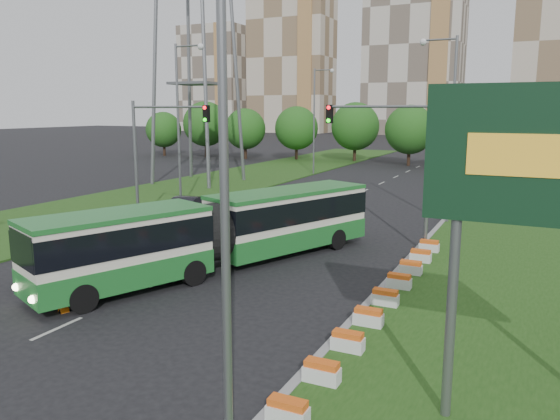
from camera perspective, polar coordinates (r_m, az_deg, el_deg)
The scene contains 17 objects.
ground at distance 23.23m, azimuth -5.99°, elevation -8.30°, with size 360.00×360.00×0.00m, color black.
median_kerb at distance 28.24m, azimuth 13.39°, elevation -4.94°, with size 0.30×60.00×0.18m, color gray.
left_verge at distance 53.30m, azimuth -8.44°, elevation 2.36°, with size 12.00×110.00×0.10m, color #1E4614.
lane_markings at distance 42.02m, azimuth 4.84°, elevation 0.21°, with size 0.20×100.00×0.01m, color #ACADA6, non-canonical shape.
flower_planters at distance 21.28m, azimuth 10.93°, elevation -8.93°, with size 1.10×18.10×0.60m, color silver, non-canonical shape.
traffic_mast_median at distance 29.57m, azimuth 12.24°, elevation 6.16°, with size 5.76×0.32×8.00m.
traffic_mast_left at distance 35.43m, azimuth -12.92°, elevation 6.80°, with size 5.76×0.32×8.00m.
street_lamps at distance 32.23m, azimuth -1.40°, elevation 7.88°, with size 36.00×60.00×12.00m, color slate, non-canonical shape.
tree_line at distance 73.76m, azimuth 24.55°, elevation 7.23°, with size 120.00×8.00×9.00m, color #1F5015, non-canonical shape.
apartment_tower_west at distance 186.01m, azimuth 1.24°, elevation 15.56°, with size 26.00×15.00×48.00m, color beige.
apartment_tower_cwest at distance 173.61m, azimuth 13.87°, elevation 16.30°, with size 28.00×15.00×52.00m, color beige.
midrise_west at distance 199.84m, azimuth -6.85°, elevation 13.41°, with size 22.00×14.00×36.00m, color beige.
articulated_bus at distance 26.05m, azimuth -6.62°, elevation -2.15°, with size 2.77×17.77×2.93m.
car_left_near at distance 26.80m, azimuth -22.12°, elevation -5.02°, with size 1.54×3.83×1.31m, color black.
car_left_far at distance 37.50m, azimuth -10.01°, elevation 0.08°, with size 1.68×4.82×1.59m, color black.
pedestrian at distance 23.62m, azimuth -20.82°, elevation -6.54°, with size 0.60×0.39×1.64m, color gray.
shopping_trolley at distance 22.16m, azimuth -21.72°, elevation -9.16°, with size 0.34×0.36×0.59m.
Camera 1 is at (11.63, -18.69, 7.44)m, focal length 35.00 mm.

